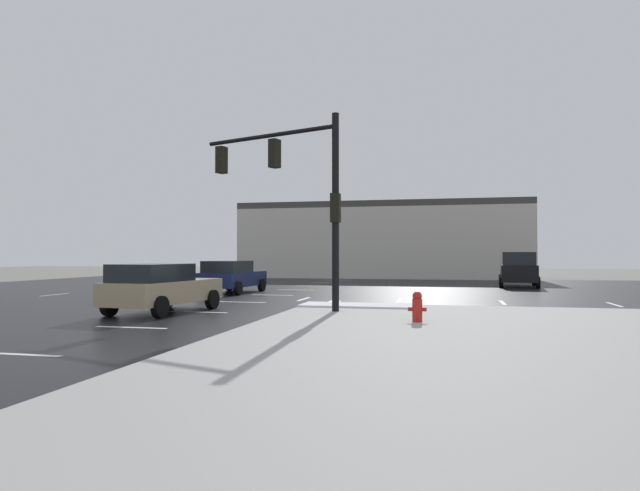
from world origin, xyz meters
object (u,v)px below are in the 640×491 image
Objects in this scene: traffic_signal_mast at (297,182)px; fire_hydrant at (417,307)px; sedan_navy at (232,276)px; sedan_tan at (161,287)px; suv_black at (518,268)px.

traffic_signal_mast is 6.09m from fire_hydrant.
sedan_navy is at bearing -36.17° from traffic_signal_mast.
sedan_navy is 9.48m from sedan_tan.
fire_hydrant is (3.97, -2.75, -3.70)m from traffic_signal_mast.
fire_hydrant is 14.63m from sedan_navy.
suv_black is (14.36, 9.09, 0.24)m from sedan_navy.
suv_black is at bearing 76.51° from fire_hydrant.
suv_black is at bearing -29.39° from sedan_tan.
fire_hydrant is 20.78m from suv_black.
suv_black reaches higher than fire_hydrant.
sedan_tan is (1.28, -9.39, 0.00)m from sedan_navy.
sedan_navy is (-9.51, 11.10, 0.32)m from fire_hydrant.
traffic_signal_mast is at bearing 145.30° from fire_hydrant.
suv_black reaches higher than sedan_navy.
sedan_navy reaches higher than fire_hydrant.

